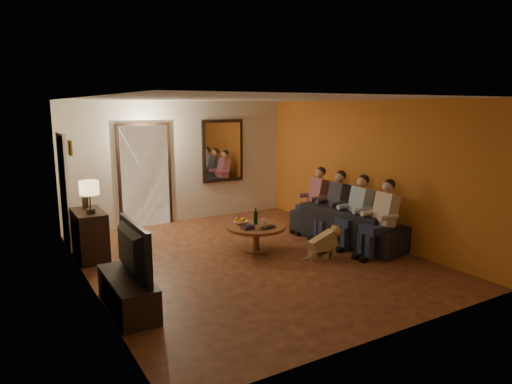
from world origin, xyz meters
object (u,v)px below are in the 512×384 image
laptop (270,228)px  wine_bottle (256,216)px  tv_stand (128,293)px  person_a (382,221)px  bowl (241,223)px  sofa (349,224)px  tv (125,251)px  person_c (335,208)px  table_lamp (90,197)px  dresser (90,235)px  coffee_table (256,238)px  person_b (357,214)px  person_d (315,202)px  dog (324,242)px

laptop → wine_bottle: bearing=82.3°
tv_stand → person_a: 4.25m
bowl → sofa: bearing=-17.7°
tv → person_c: 4.38m
tv_stand → table_lamp: bearing=90.0°
person_c → tv_stand: bearing=-165.4°
dresser → tv: (0.00, -2.28, 0.36)m
sofa → coffee_table: bearing=68.2°
person_b → person_d: size_ratio=1.00×
dresser → wine_bottle: size_ratio=2.91×
table_lamp → coffee_table: (2.56, -0.85, -0.85)m
table_lamp → sofa: bearing=-16.1°
table_lamp → person_a: 4.77m
table_lamp → person_d: table_lamp is taller
sofa → person_a: bearing=164.8°
tv → laptop: bearing=-70.7°
table_lamp → person_b: (4.23, -1.55, -0.47)m
person_a → person_c: 1.20m
tv_stand → person_a: person_a is taller
tv_stand → person_b: bearing=6.8°
bowl → coffee_table: bearing=-50.7°
bowl → wine_bottle: bearing=-27.6°
table_lamp → laptop: bearing=-23.0°
sofa → laptop: bearing=76.8°
dresser → wine_bottle: 2.79m
tv_stand → coffee_table: size_ratio=1.26×
person_a → coffee_table: size_ratio=1.18×
tv_stand → laptop: 2.83m
person_b → coffee_table: size_ratio=1.18×
sofa → laptop: 1.69m
table_lamp → tv: table_lamp is taller
table_lamp → tv: bearing=-90.0°
tv_stand → sofa: size_ratio=0.56×
person_b → coffee_table: (-1.68, 0.71, -0.38)m
person_a → dog: person_a is taller
person_d → dresser: bearing=172.3°
person_a → coffee_table: person_a is taller
sofa → tv_stand: bearing=91.6°
person_d → dog: bearing=-123.0°
dresser → coffee_table: dresser is taller
person_b → coffee_table: 1.86m
dresser → person_c: person_c is taller
tv_stand → person_a: size_ratio=1.07×
person_c → wine_bottle: 1.64m
table_lamp → tv_stand: 2.23m
person_b → dog: (-0.91, -0.20, -0.32)m
tv → person_c: person_c is taller
tv_stand → person_c: bearing=14.6°
table_lamp → wine_bottle: table_lamp is taller
tv → dog: tv is taller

